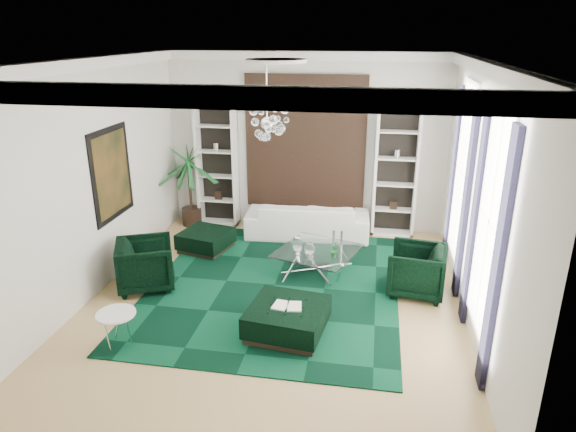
% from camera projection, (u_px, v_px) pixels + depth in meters
% --- Properties ---
extents(floor, '(6.00, 7.00, 0.02)m').
position_uv_depth(floor, '(275.00, 300.00, 8.48)').
color(floor, tan).
rests_on(floor, ground).
extents(ceiling, '(6.00, 7.00, 0.02)m').
position_uv_depth(ceiling, '(272.00, 59.00, 7.17)').
color(ceiling, white).
rests_on(ceiling, ground).
extents(wall_back, '(6.00, 0.02, 3.80)m').
position_uv_depth(wall_back, '(305.00, 143.00, 11.07)').
color(wall_back, silver).
rests_on(wall_back, ground).
extents(wall_front, '(6.00, 0.02, 3.80)m').
position_uv_depth(wall_front, '(196.00, 303.00, 4.57)').
color(wall_front, silver).
rests_on(wall_front, ground).
extents(wall_left, '(0.02, 7.00, 3.80)m').
position_uv_depth(wall_left, '(92.00, 180.00, 8.31)').
color(wall_left, silver).
rests_on(wall_left, ground).
extents(wall_right, '(0.02, 7.00, 3.80)m').
position_uv_depth(wall_right, '(479.00, 200.00, 7.34)').
color(wall_right, silver).
rests_on(wall_right, ground).
extents(crown_molding, '(6.00, 7.00, 0.18)m').
position_uv_depth(crown_molding, '(272.00, 67.00, 7.21)').
color(crown_molding, white).
rests_on(crown_molding, ceiling).
extents(ceiling_medallion, '(0.90, 0.90, 0.05)m').
position_uv_depth(ceiling_medallion, '(276.00, 61.00, 7.46)').
color(ceiling_medallion, white).
rests_on(ceiling_medallion, ceiling).
extents(tapestry, '(2.50, 0.06, 2.80)m').
position_uv_depth(tapestry, '(305.00, 143.00, 11.03)').
color(tapestry, black).
rests_on(tapestry, wall_back).
extents(shelving_left, '(0.90, 0.38, 2.80)m').
position_uv_depth(shelving_left, '(217.00, 164.00, 11.37)').
color(shelving_left, white).
rests_on(shelving_left, floor).
extents(shelving_right, '(0.90, 0.38, 2.80)m').
position_uv_depth(shelving_right, '(396.00, 172.00, 10.75)').
color(shelving_right, white).
rests_on(shelving_right, floor).
extents(painting, '(0.04, 1.30, 1.60)m').
position_uv_depth(painting, '(112.00, 174.00, 8.87)').
color(painting, black).
rests_on(painting, wall_left).
extents(window_near, '(0.03, 1.10, 2.90)m').
position_uv_depth(window_near, '(490.00, 222.00, 6.51)').
color(window_near, white).
rests_on(window_near, wall_right).
extents(curtain_near_a, '(0.07, 0.30, 3.25)m').
position_uv_depth(curtain_near_a, '(497.00, 265.00, 5.88)').
color(curtain_near_a, black).
rests_on(curtain_near_a, floor).
extents(curtain_near_b, '(0.07, 0.30, 3.25)m').
position_uv_depth(curtain_near_b, '(475.00, 219.00, 7.32)').
color(curtain_near_b, black).
rests_on(curtain_near_b, floor).
extents(window_far, '(0.03, 1.10, 2.90)m').
position_uv_depth(window_far, '(463.00, 173.00, 8.73)').
color(window_far, white).
rests_on(window_far, wall_right).
extents(curtain_far_a, '(0.07, 0.30, 3.25)m').
position_uv_depth(curtain_far_a, '(466.00, 201.00, 8.10)').
color(curtain_far_a, black).
rests_on(curtain_far_a, floor).
extents(curtain_far_b, '(0.07, 0.30, 3.25)m').
position_uv_depth(curtain_far_b, '(453.00, 175.00, 9.55)').
color(curtain_far_b, black).
rests_on(curtain_far_b, floor).
extents(rug, '(4.20, 5.00, 0.02)m').
position_uv_depth(rug, '(275.00, 285.00, 8.93)').
color(rug, black).
rests_on(rug, floor).
extents(sofa, '(2.65, 1.17, 0.76)m').
position_uv_depth(sofa, '(307.00, 219.00, 10.98)').
color(sofa, white).
rests_on(sofa, floor).
extents(armchair_left, '(1.23, 1.21, 0.85)m').
position_uv_depth(armchair_left, '(146.00, 264.00, 8.76)').
color(armchair_left, black).
rests_on(armchair_left, floor).
extents(armchair_right, '(1.03, 1.01, 0.84)m').
position_uv_depth(armchair_right, '(416.00, 270.00, 8.55)').
color(armchair_right, black).
rests_on(armchair_right, floor).
extents(coffee_table, '(1.66, 1.66, 0.45)m').
position_uv_depth(coffee_table, '(317.00, 261.00, 9.33)').
color(coffee_table, white).
rests_on(coffee_table, floor).
extents(ottoman_side, '(1.09, 1.09, 0.40)m').
position_uv_depth(ottoman_side, '(206.00, 241.00, 10.33)').
color(ottoman_side, black).
rests_on(ottoman_side, floor).
extents(ottoman_front, '(1.21, 1.21, 0.43)m').
position_uv_depth(ottoman_front, '(287.00, 319.00, 7.48)').
color(ottoman_front, black).
rests_on(ottoman_front, floor).
extents(book, '(0.43, 0.28, 0.03)m').
position_uv_depth(book, '(287.00, 305.00, 7.41)').
color(book, white).
rests_on(book, ottoman_front).
extents(side_table, '(0.56, 0.56, 0.52)m').
position_uv_depth(side_table, '(118.00, 330.00, 7.13)').
color(side_table, white).
rests_on(side_table, floor).
extents(palm, '(1.79, 1.79, 2.40)m').
position_uv_depth(palm, '(189.00, 174.00, 11.34)').
color(palm, '#1B622B').
rests_on(palm, floor).
extents(chandelier, '(1.04, 1.04, 0.71)m').
position_uv_depth(chandelier, '(267.00, 124.00, 7.81)').
color(chandelier, white).
rests_on(chandelier, ceiling).
extents(table_plant, '(0.17, 0.16, 0.25)m').
position_uv_depth(table_plant, '(334.00, 251.00, 8.91)').
color(table_plant, '#1B622B').
rests_on(table_plant, coffee_table).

